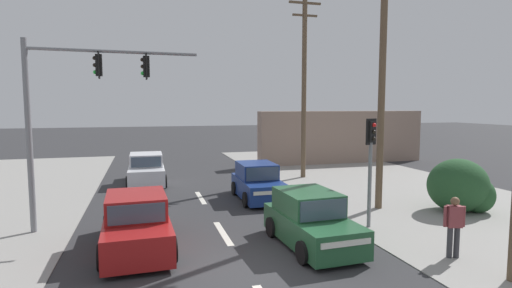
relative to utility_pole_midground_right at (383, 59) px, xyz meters
name	(u,v)px	position (x,y,z in m)	size (l,w,h in m)	color
ground_plane	(247,271)	(-6.38, -4.31, -5.72)	(140.00, 140.00, 0.00)	#303033
lane_dash_mid	(223,233)	(-6.38, -1.31, -5.71)	(0.20, 2.40, 0.01)	silver
lane_dash_far	(201,198)	(-6.38, 3.69, -5.71)	(0.20, 2.40, 0.01)	silver
kerb_right_verge	(481,219)	(2.62, -2.31, -5.70)	(10.00, 44.00, 0.02)	gray
utility_pole_midground_right	(383,59)	(0.00, 0.00, 0.00)	(1.80, 0.26, 10.94)	brown
utility_pole_background_right	(304,83)	(-0.21, 7.05, -0.53)	(1.80, 0.26, 9.88)	brown
traffic_signal_mast	(73,100)	(-10.78, 0.42, -1.57)	(5.29, 0.51, 6.00)	slate
pedestal_signal_right_kerb	(371,154)	(-1.67, -2.04, -3.30)	(0.43, 0.31, 3.56)	slate
roadside_bush	(461,187)	(2.69, -1.25, -4.77)	(2.37, 2.03, 2.00)	#234C28
shopfront_wall_far	(342,137)	(4.62, 11.69, -3.92)	(12.00, 1.00, 3.60)	gray
sedan_receding_far	(137,224)	(-8.93, -1.98, -5.01)	(1.99, 4.29, 1.56)	maroon
sedan_crossing_left	(146,170)	(-8.59, 7.59, -5.01)	(1.92, 4.25, 1.56)	silver
hatchback_oncoming_mid	(258,183)	(-4.06, 2.78, -5.01)	(1.83, 3.67, 1.53)	navy
hatchback_oncoming_near	(311,221)	(-4.18, -3.05, -5.01)	(1.91, 3.71, 1.53)	#235633
pedestrian_at_kerb	(454,224)	(-1.02, -4.99, -4.79)	(0.54, 0.31, 1.63)	#333338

